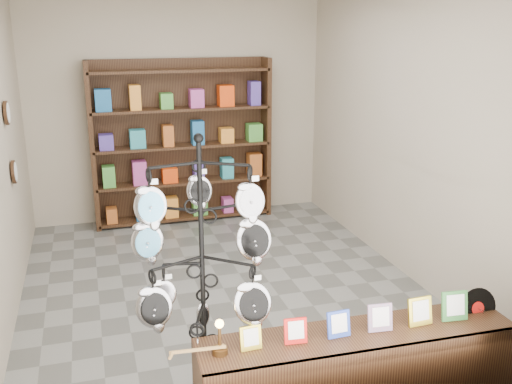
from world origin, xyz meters
TOP-DOWN VIEW (x-y plane):
  - ground at (0.00, 0.00)m, footprint 5.00×5.00m
  - room_envelope at (0.00, 0.00)m, footprint 5.00×5.00m
  - display_tree at (-0.56, -1.78)m, footprint 1.02×0.96m
  - front_shelf at (0.48, -2.07)m, footprint 2.31×0.54m
  - back_shelving at (0.00, 2.30)m, footprint 2.42×0.36m
  - wall_clocks at (-1.97, 0.80)m, footprint 0.03×0.24m

SIDE VIEW (x-z plane):
  - ground at x=0.00m, z-range 0.00..0.00m
  - front_shelf at x=0.48m, z-range -0.12..0.69m
  - back_shelving at x=0.00m, z-range -0.07..2.13m
  - display_tree at x=-0.56m, z-range 0.15..2.14m
  - wall_clocks at x=-1.97m, z-range 1.08..1.92m
  - room_envelope at x=0.00m, z-range -0.65..4.35m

